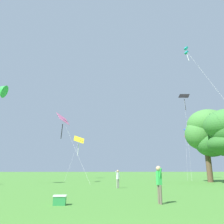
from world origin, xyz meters
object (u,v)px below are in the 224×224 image
Objects in this scene: kite_pink_low at (63,122)px; person_near_tree at (159,181)px; kite_yellow_diamond at (79,143)px; kite_green_small at (0,90)px; kite_black_large at (184,99)px; kite_blue_delta at (185,130)px; picnic_cooler at (60,200)px; kite_teal_box at (187,52)px; person_with_spool at (118,177)px; tree_right_cluster at (206,132)px.

kite_pink_low is 20.16m from person_near_tree.
person_near_tree is at bearing -78.55° from kite_yellow_diamond.
kite_green_small is 22.29m from person_near_tree.
kite_black_large reaches higher than person_near_tree.
kite_yellow_diamond is at bearing 66.10° from kite_green_small.
kite_blue_delta reaches higher than picnic_cooler.
kite_yellow_diamond is 6.56× the size of person_near_tree.
kite_yellow_diamond is (-14.20, 20.17, -8.62)m from kite_teal_box.
kite_teal_box is at bearing -110.50° from kite_blue_delta.
person_with_spool is 17.19m from tree_right_cluster.
person_near_tree is (-15.74, -33.34, -8.76)m from kite_blue_delta.
picnic_cooler is at bearing -136.46° from kite_teal_box.
kite_pink_low is 0.53× the size of kite_black_large.
kite_pink_low is at bearing 113.20° from person_near_tree.
kite_blue_delta is 35.94m from kite_green_small.
kite_teal_box is at bearing -125.76° from tree_right_cluster.
kite_black_large is at bearing 27.88° from kite_green_small.
kite_green_small is (-30.24, -19.39, 0.83)m from kite_blue_delta.
person_with_spool is 0.16× the size of tree_right_cluster.
kite_green_small is at bearing 125.10° from picnic_cooler.
picnic_cooler is (-12.45, -11.83, -15.14)m from kite_teal_box.
kite_pink_low is 5.65× the size of person_with_spool.
kite_pink_low is 0.77× the size of kite_green_small.
kite_pink_low is 8.42m from kite_green_small.
kite_blue_delta is at bearing 32.67° from kite_green_small.
tree_right_cluster is (-3.27, -14.86, -3.10)m from kite_blue_delta.
kite_teal_box is 0.97× the size of kite_black_large.
kite_pink_low reaches higher than person_with_spool.
kite_black_large is (6.65, 17.34, -0.16)m from kite_teal_box.
kite_yellow_diamond is 1.00× the size of kite_green_small.
kite_yellow_diamond reaches higher than person_near_tree.
person_with_spool is at bearing 69.00° from picnic_cooler.
kite_blue_delta is 28.20m from kite_pink_low.
kite_green_small is 6.56× the size of person_near_tree.
kite_green_small reaches higher than kite_yellow_diamond.
kite_black_large reaches higher than tree_right_cluster.
kite_yellow_diamond is 33.18m from person_near_tree.
kite_pink_low is at bearing 129.10° from person_with_spool.
kite_green_small is at bearing 162.08° from person_with_spool.
kite_pink_low is 5.04× the size of person_near_tree.
kite_pink_low is 20.02m from tree_right_cluster.
tree_right_cluster is at bearing 54.24° from kite_teal_box.
kite_blue_delta is at bearing 58.41° from picnic_cooler.
kite_yellow_diamond is at bearing -176.66° from kite_blue_delta.
kite_teal_box is at bearing 57.00° from person_near_tree.
person_with_spool is at bearing -128.19° from kite_black_large.
kite_black_large reaches higher than picnic_cooler.
kite_green_small is at bearing -152.12° from kite_black_large.
picnic_cooler is (-19.10, -29.17, -14.98)m from kite_black_large.
kite_green_small is at bearing -113.90° from kite_yellow_diamond.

